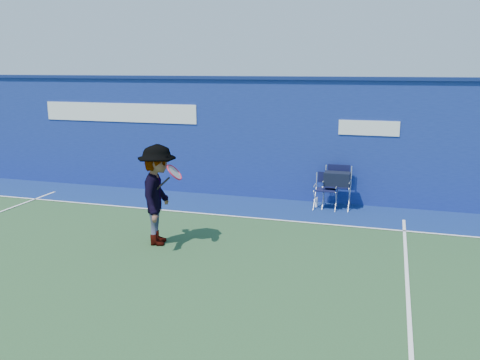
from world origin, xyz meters
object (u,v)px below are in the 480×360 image
(directors_chair_right, at_px, (326,198))
(water_bottle, at_px, (316,202))
(directors_chair_left, at_px, (337,191))
(tennis_player, at_px, (158,195))

(directors_chair_right, relative_size, water_bottle, 3.53)
(directors_chair_left, height_order, directors_chair_right, directors_chair_left)
(directors_chair_right, xyz_separation_m, water_bottle, (-0.22, 0.08, -0.15))
(water_bottle, bearing_deg, tennis_player, -126.21)
(directors_chair_left, xyz_separation_m, directors_chair_right, (-0.24, -0.13, -0.16))
(directors_chair_right, bearing_deg, directors_chair_left, 28.29)
(directors_chair_left, distance_m, directors_chair_right, 0.32)
(directors_chair_right, bearing_deg, water_bottle, 161.48)
(directors_chair_left, relative_size, water_bottle, 4.21)
(directors_chair_left, bearing_deg, water_bottle, -173.19)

